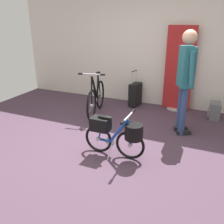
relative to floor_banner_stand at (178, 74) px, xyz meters
name	(u,v)px	position (x,y,z in m)	size (l,w,h in m)	color
ground_plane	(98,150)	(-0.79, -2.34, -0.81)	(6.49, 6.49, 0.00)	#473342
back_wall	(147,37)	(-0.79, 0.19, 0.73)	(6.49, 0.10, 3.08)	silver
floor_banner_stand	(178,74)	(0.00, 0.00, 0.00)	(0.60, 0.36, 1.80)	#B7B7BC
folding_bike_foreground	(117,133)	(-0.46, -2.38, -0.44)	(0.95, 0.53, 0.68)	black
display_bike_left	(96,98)	(-1.51, -0.97, -0.46)	(0.53, 1.34, 0.95)	black
visitor_near_wall	(186,77)	(0.28, -1.20, 0.21)	(0.37, 0.48, 1.77)	navy
rolling_suitcase	(135,94)	(-0.91, -0.16, -0.53)	(0.23, 0.38, 0.83)	black
backpack_on_floor	(214,111)	(0.82, -0.25, -0.65)	(0.25, 0.32, 0.34)	slate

